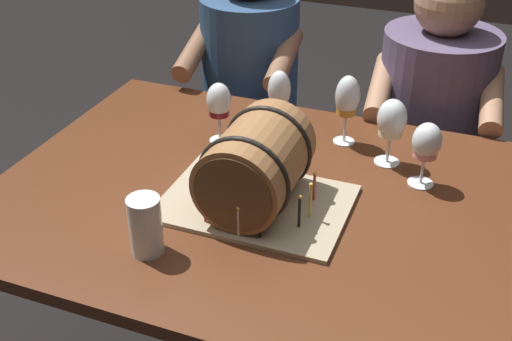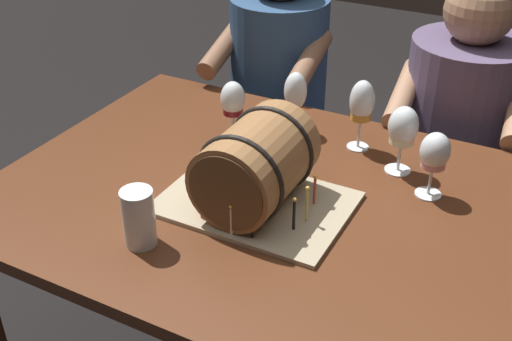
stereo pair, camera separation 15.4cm
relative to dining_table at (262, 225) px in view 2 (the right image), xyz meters
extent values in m
cube|color=#562D19|center=(0.00, 0.00, 0.08)|extent=(1.35, 1.02, 0.03)
cube|color=#562D19|center=(-0.61, 0.45, -0.29)|extent=(0.07, 0.07, 0.72)
cube|color=#562D19|center=(0.61, 0.45, -0.29)|extent=(0.07, 0.07, 0.72)
cube|color=tan|center=(0.01, -0.06, 0.11)|extent=(0.45, 0.33, 0.01)
cylinder|color=olive|center=(0.01, -0.06, 0.22)|extent=(0.21, 0.29, 0.21)
cylinder|color=brown|center=(0.01, -0.20, 0.22)|extent=(0.19, 0.00, 0.19)
cylinder|color=brown|center=(0.01, 0.09, 0.22)|extent=(0.19, 0.00, 0.19)
torus|color=black|center=(0.01, -0.14, 0.22)|extent=(0.23, 0.01, 0.23)
torus|color=black|center=(0.01, 0.02, 0.22)|extent=(0.23, 0.01, 0.23)
cylinder|color=#EAD666|center=(0.16, -0.07, 0.16)|extent=(0.01, 0.01, 0.08)
sphere|color=#F9C64C|center=(0.16, -0.07, 0.21)|extent=(0.01, 0.01, 0.01)
cylinder|color=#D64C47|center=(0.14, 0.00, 0.15)|extent=(0.01, 0.01, 0.07)
sphere|color=#F9C64C|center=(0.14, 0.00, 0.19)|extent=(0.01, 0.01, 0.01)
cylinder|color=silver|center=(0.07, 0.08, 0.15)|extent=(0.01, 0.01, 0.06)
sphere|color=#F9C64C|center=(0.07, 0.08, 0.18)|extent=(0.01, 0.01, 0.01)
cylinder|color=black|center=(0.01, 0.09, 0.16)|extent=(0.01, 0.01, 0.08)
sphere|color=#F9C64C|center=(0.01, 0.09, 0.20)|extent=(0.01, 0.01, 0.01)
cylinder|color=black|center=(-0.06, 0.07, 0.15)|extent=(0.01, 0.01, 0.08)
sphere|color=#F9C64C|center=(-0.06, 0.07, 0.20)|extent=(0.01, 0.01, 0.01)
cylinder|color=#D64C47|center=(-0.11, 0.02, 0.16)|extent=(0.01, 0.01, 0.08)
sphere|color=#F9C64C|center=(-0.11, 0.02, 0.20)|extent=(0.01, 0.01, 0.01)
cylinder|color=black|center=(-0.13, -0.07, 0.15)|extent=(0.01, 0.01, 0.07)
sphere|color=#F9C64C|center=(-0.13, -0.07, 0.19)|extent=(0.01, 0.01, 0.01)
cylinder|color=#D64C47|center=(-0.12, -0.12, 0.15)|extent=(0.01, 0.01, 0.07)
sphere|color=#F9C64C|center=(-0.12, -0.12, 0.19)|extent=(0.01, 0.01, 0.01)
cylinder|color=#D64C47|center=(-0.07, -0.18, 0.15)|extent=(0.01, 0.01, 0.07)
sphere|color=#F9C64C|center=(-0.07, -0.18, 0.19)|extent=(0.01, 0.01, 0.01)
cylinder|color=silver|center=(0.03, -0.20, 0.15)|extent=(0.01, 0.01, 0.07)
sphere|color=#F9C64C|center=(0.03, -0.20, 0.19)|extent=(0.01, 0.01, 0.01)
cylinder|color=black|center=(0.07, -0.19, 0.15)|extent=(0.01, 0.01, 0.07)
sphere|color=#F9C64C|center=(0.07, -0.19, 0.19)|extent=(0.01, 0.01, 0.01)
cylinder|color=black|center=(0.14, -0.12, 0.15)|extent=(0.01, 0.01, 0.08)
sphere|color=#F9C64C|center=(0.14, -0.12, 0.20)|extent=(0.01, 0.01, 0.01)
cylinder|color=white|center=(-0.20, 0.21, 0.10)|extent=(0.06, 0.06, 0.00)
cylinder|color=white|center=(-0.20, 0.21, 0.14)|extent=(0.01, 0.01, 0.08)
ellipsoid|color=white|center=(-0.20, 0.21, 0.23)|extent=(0.07, 0.07, 0.10)
cylinder|color=maroon|center=(-0.20, 0.21, 0.20)|extent=(0.06, 0.06, 0.03)
cylinder|color=white|center=(0.38, 0.19, 0.10)|extent=(0.07, 0.07, 0.00)
cylinder|color=white|center=(0.38, 0.19, 0.14)|extent=(0.01, 0.01, 0.08)
ellipsoid|color=white|center=(0.38, 0.19, 0.23)|extent=(0.07, 0.07, 0.10)
cylinder|color=pink|center=(0.38, 0.19, 0.21)|extent=(0.06, 0.06, 0.04)
cylinder|color=white|center=(0.27, 0.26, 0.10)|extent=(0.07, 0.07, 0.00)
cylinder|color=white|center=(0.27, 0.26, 0.15)|extent=(0.01, 0.01, 0.08)
ellipsoid|color=white|center=(0.27, 0.26, 0.24)|extent=(0.08, 0.08, 0.11)
cylinder|color=beige|center=(0.27, 0.26, 0.21)|extent=(0.07, 0.07, 0.04)
cylinder|color=white|center=(0.14, 0.33, 0.10)|extent=(0.06, 0.06, 0.00)
cylinder|color=white|center=(0.14, 0.33, 0.15)|extent=(0.01, 0.01, 0.08)
ellipsoid|color=white|center=(0.14, 0.33, 0.25)|extent=(0.07, 0.07, 0.12)
cylinder|color=#C6842D|center=(0.14, 0.33, 0.21)|extent=(0.06, 0.06, 0.04)
cylinder|color=white|center=(-0.07, 0.34, 0.10)|extent=(0.06, 0.06, 0.00)
cylinder|color=white|center=(-0.07, 0.34, 0.14)|extent=(0.01, 0.01, 0.07)
ellipsoid|color=white|center=(-0.07, 0.34, 0.23)|extent=(0.07, 0.07, 0.12)
cylinder|color=white|center=(-0.15, -0.31, 0.17)|extent=(0.07, 0.07, 0.14)
cylinder|color=#C6842D|center=(-0.15, -0.31, 0.15)|extent=(0.07, 0.07, 0.09)
cylinder|color=white|center=(-0.15, -0.31, 0.20)|extent=(0.07, 0.07, 0.01)
cube|color=#1B2D46|center=(-0.34, 0.78, -0.42)|extent=(0.34, 0.32, 0.45)
cylinder|color=#2D4C75|center=(-0.34, 0.78, 0.08)|extent=(0.39, 0.39, 0.55)
cylinder|color=brown|center=(-0.16, 0.66, 0.19)|extent=(0.10, 0.31, 0.14)
cylinder|color=brown|center=(-0.48, 0.63, 0.19)|extent=(0.10, 0.31, 0.14)
cube|color=#372D40|center=(0.34, 0.78, -0.42)|extent=(0.34, 0.32, 0.45)
cylinder|color=#5B4C6B|center=(0.34, 0.78, 0.06)|extent=(0.41, 0.41, 0.51)
sphere|color=#A87A5B|center=(0.34, 0.78, 0.41)|extent=(0.22, 0.22, 0.22)
cylinder|color=#A87A5B|center=(0.18, 0.63, 0.16)|extent=(0.10, 0.31, 0.14)
camera|label=1|loc=(0.49, -1.28, 1.01)|focal=45.09mm
camera|label=2|loc=(0.63, -1.22, 1.01)|focal=45.09mm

